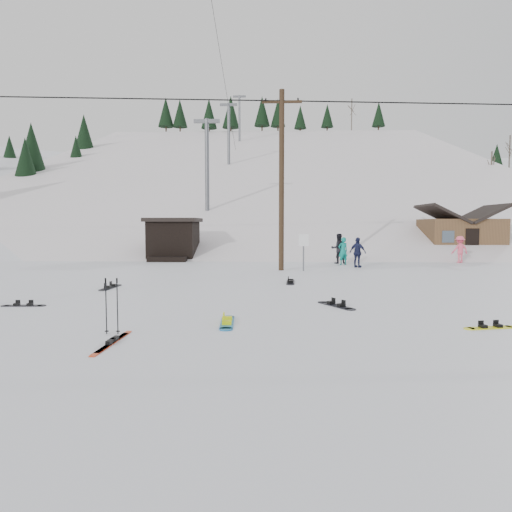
{
  "coord_description": "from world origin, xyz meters",
  "views": [
    {
      "loc": [
        1.5,
        -9.11,
        2.34
      ],
      "look_at": [
        1.04,
        4.29,
        1.4
      ],
      "focal_mm": 32.0,
      "sensor_mm": 36.0,
      "label": 1
    }
  ],
  "objects_px": {
    "cabin": "(460,236)",
    "hero_skis": "(112,342)",
    "hero_snowboard": "(227,322)",
    "utility_pole": "(282,177)"
  },
  "relations": [
    {
      "from": "hero_snowboard",
      "to": "hero_skis",
      "type": "xyz_separation_m",
      "value": [
        -2.08,
        -1.88,
        -0.0
      ]
    },
    {
      "from": "utility_pole",
      "to": "cabin",
      "type": "distance_m",
      "value": 16.71
    },
    {
      "from": "hero_snowboard",
      "to": "hero_skis",
      "type": "bearing_deg",
      "value": 128.94
    },
    {
      "from": "hero_skis",
      "to": "hero_snowboard",
      "type": "bearing_deg",
      "value": 44.33
    },
    {
      "from": "cabin",
      "to": "hero_skis",
      "type": "relative_size",
      "value": 2.84
    },
    {
      "from": "hero_snowboard",
      "to": "hero_skis",
      "type": "distance_m",
      "value": 2.81
    },
    {
      "from": "hero_skis",
      "to": "cabin",
      "type": "bearing_deg",
      "value": 57.95
    },
    {
      "from": "cabin",
      "to": "hero_snowboard",
      "type": "xyz_separation_m",
      "value": [
        -14.54,
        -22.52,
        -1.45
      ]
    },
    {
      "from": "utility_pole",
      "to": "hero_skis",
      "type": "bearing_deg",
      "value": -104.13
    },
    {
      "from": "hero_snowboard",
      "to": "cabin",
      "type": "bearing_deg",
      "value": -36.03
    }
  ]
}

